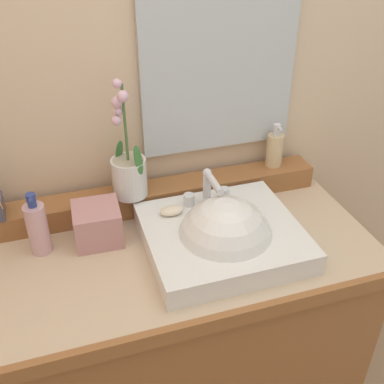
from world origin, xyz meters
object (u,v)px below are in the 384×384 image
sink_basin (224,241)px  tissue_box (97,224)px  soap_bar (172,210)px  soap_dispenser (275,149)px  potted_plant (129,170)px  lotion_bottle (38,228)px

sink_basin → tissue_box: (-0.33, 0.15, 0.03)m
soap_bar → soap_dispenser: (0.40, 0.16, 0.06)m
potted_plant → tissue_box: potted_plant is taller
soap_bar → tissue_box: (-0.21, 0.03, -0.02)m
sink_basin → potted_plant: size_ratio=1.18×
soap_dispenser → lotion_bottle: bearing=-170.3°
tissue_box → potted_plant: bearing=39.8°
soap_dispenser → tissue_box: (-0.61, -0.13, -0.08)m
soap_bar → potted_plant: size_ratio=0.19×
tissue_box → soap_bar: bearing=-8.7°
sink_basin → soap_dispenser: soap_dispenser is taller
soap_bar → tissue_box: tissue_box is taller
tissue_box → sink_basin: bearing=-24.6°
sink_basin → lotion_bottle: bearing=163.3°
potted_plant → lotion_bottle: size_ratio=1.91×
soap_dispenser → tissue_box: soap_dispenser is taller
soap_dispenser → lotion_bottle: soap_dispenser is taller
soap_bar → soap_dispenser: 0.43m
tissue_box → soap_dispenser: bearing=11.8°
soap_dispenser → lotion_bottle: 0.78m
soap_bar → potted_plant: 0.18m
soap_dispenser → potted_plant: bearing=-176.5°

